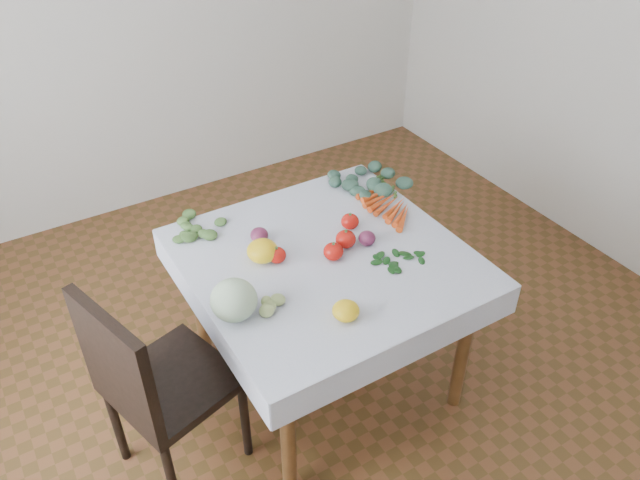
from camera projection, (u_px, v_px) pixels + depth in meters
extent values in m
plane|color=brown|center=(325.00, 377.00, 3.07)|extent=(4.00, 4.00, 0.00)
cube|color=brown|center=(326.00, 261.00, 2.63)|extent=(1.00, 1.00, 0.04)
cylinder|color=brown|center=(288.00, 437.00, 2.37)|extent=(0.06, 0.06, 0.71)
cylinder|color=brown|center=(463.00, 349.00, 2.74)|extent=(0.06, 0.06, 0.71)
cylinder|color=brown|center=(199.00, 303.00, 2.98)|extent=(0.06, 0.06, 0.71)
cylinder|color=brown|center=(352.00, 245.00, 3.34)|extent=(0.06, 0.06, 0.71)
cube|color=white|center=(326.00, 257.00, 2.62)|extent=(1.12, 1.12, 0.01)
cube|color=black|center=(173.00, 382.00, 2.44)|extent=(0.54, 0.54, 0.04)
cube|color=black|center=(116.00, 365.00, 2.17)|extent=(0.16, 0.43, 0.48)
cylinder|color=black|center=(172.00, 479.00, 2.37)|extent=(0.04, 0.04, 0.45)
cylinder|color=black|center=(245.00, 419.00, 2.59)|extent=(0.04, 0.04, 0.45)
cylinder|color=black|center=(117.00, 424.00, 2.58)|extent=(0.04, 0.04, 0.45)
cylinder|color=black|center=(189.00, 373.00, 2.80)|extent=(0.04, 0.04, 0.45)
ellipsoid|color=#B1C8A8|center=(234.00, 300.00, 2.28)|extent=(0.21, 0.21, 0.16)
ellipsoid|color=red|center=(277.00, 255.00, 2.57)|extent=(0.09, 0.09, 0.07)
ellipsoid|color=red|center=(350.00, 221.00, 2.76)|extent=(0.11, 0.11, 0.07)
ellipsoid|color=red|center=(333.00, 251.00, 2.58)|extent=(0.10, 0.10, 0.07)
ellipsoid|color=red|center=(346.00, 239.00, 2.65)|extent=(0.11, 0.11, 0.08)
ellipsoid|color=yellow|center=(263.00, 251.00, 2.57)|extent=(0.13, 0.13, 0.09)
ellipsoid|color=yellow|center=(346.00, 311.00, 2.30)|extent=(0.11, 0.11, 0.07)
ellipsoid|color=#53172F|center=(259.00, 235.00, 2.68)|extent=(0.10, 0.10, 0.07)
ellipsoid|color=#53172F|center=(367.00, 238.00, 2.67)|extent=(0.09, 0.09, 0.06)
ellipsoid|color=#BADA7D|center=(275.00, 301.00, 2.36)|extent=(0.05, 0.05, 0.04)
ellipsoid|color=#BADA7D|center=(267.00, 301.00, 2.36)|extent=(0.05, 0.05, 0.04)
ellipsoid|color=#BADA7D|center=(274.00, 306.00, 2.34)|extent=(0.05, 0.05, 0.04)
ellipsoid|color=#BADA7D|center=(278.00, 295.00, 2.39)|extent=(0.05, 0.05, 0.04)
ellipsoid|color=#BADA7D|center=(257.00, 308.00, 2.33)|extent=(0.05, 0.05, 0.04)
cone|color=#FA5B1B|center=(373.00, 192.00, 3.00)|extent=(0.20, 0.03, 0.03)
cone|color=#FA5B1B|center=(377.00, 195.00, 2.97)|extent=(0.20, 0.05, 0.03)
cone|color=#FA5B1B|center=(381.00, 198.00, 2.95)|extent=(0.20, 0.07, 0.03)
cone|color=#FA5B1B|center=(385.00, 201.00, 2.93)|extent=(0.20, 0.08, 0.03)
cone|color=#FA5B1B|center=(389.00, 204.00, 2.91)|extent=(0.20, 0.10, 0.03)
cone|color=#FA5B1B|center=(393.00, 207.00, 2.89)|extent=(0.19, 0.11, 0.03)
cone|color=#FA5B1B|center=(397.00, 211.00, 2.86)|extent=(0.19, 0.13, 0.03)
cone|color=#FA5B1B|center=(402.00, 214.00, 2.84)|extent=(0.18, 0.14, 0.03)
cone|color=#FA5B1B|center=(406.00, 217.00, 2.82)|extent=(0.17, 0.15, 0.03)
ellipsoid|color=#3E6653|center=(370.00, 178.00, 3.08)|extent=(0.07, 0.07, 0.04)
ellipsoid|color=#3E6653|center=(361.00, 181.00, 3.06)|extent=(0.07, 0.07, 0.04)
ellipsoid|color=#3E6653|center=(375.00, 182.00, 3.06)|extent=(0.07, 0.07, 0.04)
ellipsoid|color=#3E6653|center=(364.00, 175.00, 3.11)|extent=(0.07, 0.07, 0.04)
ellipsoid|color=#3E6653|center=(362.00, 186.00, 3.03)|extent=(0.07, 0.07, 0.04)
ellipsoid|color=#3E6653|center=(382.00, 176.00, 3.10)|extent=(0.07, 0.07, 0.04)
ellipsoid|color=#3E6653|center=(351.00, 178.00, 3.09)|extent=(0.07, 0.07, 0.04)
ellipsoid|color=#3E6653|center=(376.00, 188.00, 3.01)|extent=(0.07, 0.07, 0.04)
ellipsoid|color=#3E6653|center=(373.00, 170.00, 3.15)|extent=(0.07, 0.07, 0.04)
ellipsoid|color=#3E6653|center=(347.00, 187.00, 3.02)|extent=(0.07, 0.07, 0.04)
ellipsoid|color=#3E6653|center=(393.00, 181.00, 3.06)|extent=(0.07, 0.07, 0.04)
ellipsoid|color=#3E6653|center=(351.00, 170.00, 3.14)|extent=(0.07, 0.07, 0.04)
ellipsoid|color=#3E6653|center=(364.00, 195.00, 2.96)|extent=(0.07, 0.07, 0.04)
ellipsoid|color=#164819|center=(402.00, 258.00, 2.60)|extent=(0.05, 0.03, 0.01)
ellipsoid|color=#164819|center=(394.00, 258.00, 2.60)|extent=(0.05, 0.03, 0.01)
ellipsoid|color=#164819|center=(401.00, 262.00, 2.57)|extent=(0.05, 0.03, 0.01)
ellipsoid|color=#164819|center=(401.00, 255.00, 2.61)|extent=(0.05, 0.03, 0.01)
ellipsoid|color=#164819|center=(390.00, 262.00, 2.58)|extent=(0.05, 0.03, 0.01)
ellipsoid|color=#164819|center=(408.00, 260.00, 2.59)|extent=(0.05, 0.03, 0.01)
ellipsoid|color=#164819|center=(392.00, 254.00, 2.62)|extent=(0.05, 0.03, 0.01)
ellipsoid|color=#164819|center=(396.00, 267.00, 2.55)|extent=(0.05, 0.03, 0.01)
ellipsoid|color=#164819|center=(409.00, 254.00, 2.62)|extent=(0.05, 0.03, 0.01)
ellipsoid|color=#164819|center=(383.00, 259.00, 2.59)|extent=(0.05, 0.03, 0.01)
ellipsoid|color=#164819|center=(410.00, 266.00, 2.56)|extent=(0.05, 0.03, 0.01)
ellipsoid|color=#164819|center=(398.00, 249.00, 2.65)|extent=(0.05, 0.03, 0.01)
ellipsoid|color=#164819|center=(385.00, 268.00, 2.54)|extent=(0.05, 0.03, 0.01)
ellipsoid|color=#164819|center=(419.00, 257.00, 2.60)|extent=(0.05, 0.03, 0.01)
ellipsoid|color=#164819|center=(381.00, 252.00, 2.63)|extent=(0.05, 0.03, 0.01)
ellipsoid|color=#164819|center=(403.00, 273.00, 2.52)|extent=(0.05, 0.03, 0.01)
ellipsoid|color=#4E7937|center=(197.00, 226.00, 2.77)|extent=(0.06, 0.06, 0.03)
ellipsoid|color=#4E7937|center=(188.00, 225.00, 2.77)|extent=(0.06, 0.06, 0.03)
ellipsoid|color=#4E7937|center=(193.00, 231.00, 2.74)|extent=(0.06, 0.06, 0.03)
ellipsoid|color=#4E7937|center=(200.00, 222.00, 2.80)|extent=(0.06, 0.06, 0.03)
ellipsoid|color=#4E7937|center=(180.00, 229.00, 2.75)|extent=(0.06, 0.06, 0.03)
ellipsoid|color=#4E7937|center=(204.00, 229.00, 2.75)|extent=(0.06, 0.06, 0.03)
ellipsoid|color=#4E7937|center=(190.00, 219.00, 2.81)|extent=(0.06, 0.06, 0.03)
ellipsoid|color=#4E7937|center=(182.00, 236.00, 2.71)|extent=(0.06, 0.06, 0.03)
ellipsoid|color=#4E7937|center=(213.00, 221.00, 2.80)|extent=(0.06, 0.06, 0.03)
ellipsoid|color=#4E7937|center=(172.00, 225.00, 2.78)|extent=(0.06, 0.06, 0.03)
ellipsoid|color=#4E7937|center=(202.00, 237.00, 2.70)|extent=(0.06, 0.06, 0.03)
ellipsoid|color=#4E7937|center=(203.00, 213.00, 2.85)|extent=(0.06, 0.06, 0.03)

